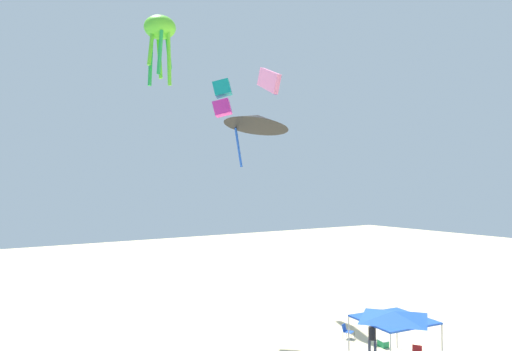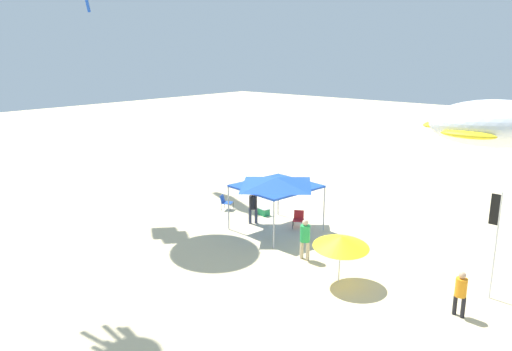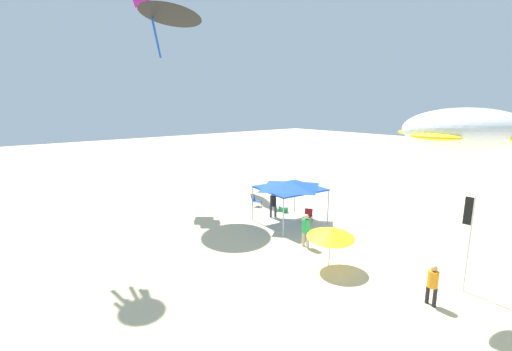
{
  "view_description": "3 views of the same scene",
  "coord_description": "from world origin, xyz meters",
  "px_view_note": "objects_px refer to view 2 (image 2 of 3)",
  "views": [
    {
      "loc": [
        -16.46,
        23.0,
        9.18
      ],
      "look_at": [
        2.34,
        10.69,
        9.75
      ],
      "focal_mm": 31.75,
      "sensor_mm": 36.0,
      "label": 1
    },
    {
      "loc": [
        -14.65,
        21.78,
        8.54
      ],
      "look_at": [
        0.64,
        4.11,
        2.63
      ],
      "focal_mm": 34.39,
      "sensor_mm": 36.0,
      "label": 2
    },
    {
      "loc": [
        -14.8,
        18.58,
        7.27
      ],
      "look_at": [
        -0.46,
        6.61,
        3.4
      ],
      "focal_mm": 24.07,
      "sensor_mm": 36.0,
      "label": 3
    }
  ],
  "objects_px": {
    "beach_umbrella": "(341,241)",
    "person_kite_handler": "(461,290)",
    "cooler_box": "(264,211)",
    "kite_turtle_white": "(499,123)",
    "person_beachcomber": "(253,204)",
    "person_watching_sky": "(305,236)",
    "folding_chair_right_of_tent": "(225,201)",
    "folding_chair_left_of_tent": "(299,218)",
    "banner_flag": "(495,235)",
    "canopy_tent": "(276,182)"
  },
  "relations": [
    {
      "from": "beach_umbrella",
      "to": "person_kite_handler",
      "type": "relative_size",
      "value": 1.35
    },
    {
      "from": "folding_chair_right_of_tent",
      "to": "person_beachcomber",
      "type": "relative_size",
      "value": 0.47
    },
    {
      "from": "person_beachcomber",
      "to": "person_watching_sky",
      "type": "xyz_separation_m",
      "value": [
        -4.6,
        1.95,
        0.03
      ]
    },
    {
      "from": "folding_chair_left_of_tent",
      "to": "person_kite_handler",
      "type": "bearing_deg",
      "value": -51.89
    },
    {
      "from": "canopy_tent",
      "to": "beach_umbrella",
      "type": "height_order",
      "value": "canopy_tent"
    },
    {
      "from": "beach_umbrella",
      "to": "person_watching_sky",
      "type": "height_order",
      "value": "beach_umbrella"
    },
    {
      "from": "beach_umbrella",
      "to": "folding_chair_left_of_tent",
      "type": "xyz_separation_m",
      "value": [
        4.82,
        -3.98,
        -1.22
      ]
    },
    {
      "from": "beach_umbrella",
      "to": "kite_turtle_white",
      "type": "bearing_deg",
      "value": -172.08
    },
    {
      "from": "folding_chair_left_of_tent",
      "to": "person_beachcomber",
      "type": "relative_size",
      "value": 0.47
    },
    {
      "from": "person_beachcomber",
      "to": "person_watching_sky",
      "type": "bearing_deg",
      "value": -67.86
    },
    {
      "from": "folding_chair_left_of_tent",
      "to": "cooler_box",
      "type": "xyz_separation_m",
      "value": [
        2.51,
        -0.28,
        -0.27
      ]
    },
    {
      "from": "cooler_box",
      "to": "kite_turtle_white",
      "type": "height_order",
      "value": "kite_turtle_white"
    },
    {
      "from": "beach_umbrella",
      "to": "person_watching_sky",
      "type": "distance_m",
      "value": 2.56
    },
    {
      "from": "canopy_tent",
      "to": "kite_turtle_white",
      "type": "xyz_separation_m",
      "value": [
        -10.18,
        2.26,
        4.06
      ]
    },
    {
      "from": "folding_chair_left_of_tent",
      "to": "banner_flag",
      "type": "relative_size",
      "value": 0.21
    },
    {
      "from": "cooler_box",
      "to": "canopy_tent",
      "type": "bearing_deg",
      "value": 145.12
    },
    {
      "from": "folding_chair_left_of_tent",
      "to": "folding_chair_right_of_tent",
      "type": "bearing_deg",
      "value": 153.66
    },
    {
      "from": "beach_umbrella",
      "to": "banner_flag",
      "type": "distance_m",
      "value": 5.29
    },
    {
      "from": "canopy_tent",
      "to": "cooler_box",
      "type": "bearing_deg",
      "value": -34.88
    },
    {
      "from": "folding_chair_left_of_tent",
      "to": "cooler_box",
      "type": "distance_m",
      "value": 2.54
    },
    {
      "from": "canopy_tent",
      "to": "kite_turtle_white",
      "type": "relative_size",
      "value": 0.78
    },
    {
      "from": "folding_chair_right_of_tent",
      "to": "person_beachcomber",
      "type": "height_order",
      "value": "person_beachcomber"
    },
    {
      "from": "kite_turtle_white",
      "to": "canopy_tent",
      "type": "bearing_deg",
      "value": 125.14
    },
    {
      "from": "banner_flag",
      "to": "person_watching_sky",
      "type": "height_order",
      "value": "banner_flag"
    },
    {
      "from": "cooler_box",
      "to": "person_beachcomber",
      "type": "xyz_separation_m",
      "value": [
        -0.44,
        1.37,
        0.81
      ]
    },
    {
      "from": "person_watching_sky",
      "to": "person_beachcomber",
      "type": "bearing_deg",
      "value": -20.62
    },
    {
      "from": "canopy_tent",
      "to": "cooler_box",
      "type": "xyz_separation_m",
      "value": [
        1.91,
        -1.33,
        -2.22
      ]
    },
    {
      "from": "beach_umbrella",
      "to": "cooler_box",
      "type": "relative_size",
      "value": 3.12
    },
    {
      "from": "canopy_tent",
      "to": "person_beachcomber",
      "type": "xyz_separation_m",
      "value": [
        1.48,
        0.03,
        -1.41
      ]
    },
    {
      "from": "banner_flag",
      "to": "kite_turtle_white",
      "type": "height_order",
      "value": "kite_turtle_white"
    },
    {
      "from": "folding_chair_left_of_tent",
      "to": "folding_chair_right_of_tent",
      "type": "xyz_separation_m",
      "value": [
        4.74,
        0.39,
        0.0
      ]
    },
    {
      "from": "person_beachcomber",
      "to": "kite_turtle_white",
      "type": "relative_size",
      "value": 0.35
    },
    {
      "from": "cooler_box",
      "to": "person_beachcomber",
      "type": "height_order",
      "value": "person_beachcomber"
    },
    {
      "from": "person_watching_sky",
      "to": "folding_chair_right_of_tent",
      "type": "bearing_deg",
      "value": -17.67
    },
    {
      "from": "folding_chair_right_of_tent",
      "to": "banner_flag",
      "type": "xyz_separation_m",
      "value": [
        -14.17,
        1.09,
        1.89
      ]
    },
    {
      "from": "banner_flag",
      "to": "person_watching_sky",
      "type": "bearing_deg",
      "value": 12.75
    },
    {
      "from": "banner_flag",
      "to": "person_beachcomber",
      "type": "height_order",
      "value": "banner_flag"
    },
    {
      "from": "canopy_tent",
      "to": "person_kite_handler",
      "type": "xyz_separation_m",
      "value": [
        -9.67,
        2.4,
        -1.49
      ]
    },
    {
      "from": "folding_chair_left_of_tent",
      "to": "beach_umbrella",
      "type": "bearing_deg",
      "value": -70.6
    },
    {
      "from": "person_kite_handler",
      "to": "person_beachcomber",
      "type": "relative_size",
      "value": 0.92
    },
    {
      "from": "cooler_box",
      "to": "banner_flag",
      "type": "relative_size",
      "value": 0.17
    },
    {
      "from": "beach_umbrella",
      "to": "folding_chair_right_of_tent",
      "type": "height_order",
      "value": "beach_umbrella"
    },
    {
      "from": "canopy_tent",
      "to": "folding_chair_right_of_tent",
      "type": "height_order",
      "value": "canopy_tent"
    },
    {
      "from": "banner_flag",
      "to": "folding_chair_right_of_tent",
      "type": "bearing_deg",
      "value": -4.38
    },
    {
      "from": "person_kite_handler",
      "to": "person_beachcomber",
      "type": "xyz_separation_m",
      "value": [
        11.15,
        -2.36,
        0.08
      ]
    },
    {
      "from": "cooler_box",
      "to": "kite_turtle_white",
      "type": "bearing_deg",
      "value": 163.43
    },
    {
      "from": "folding_chair_right_of_tent",
      "to": "kite_turtle_white",
      "type": "distance_m",
      "value": 15.8
    },
    {
      "from": "person_kite_handler",
      "to": "folding_chair_left_of_tent",
      "type": "bearing_deg",
      "value": -11.56
    },
    {
      "from": "person_watching_sky",
      "to": "cooler_box",
      "type": "bearing_deg",
      "value": -30.99
    },
    {
      "from": "person_beachcomber",
      "to": "person_kite_handler",
      "type": "bearing_deg",
      "value": -56.88
    }
  ]
}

